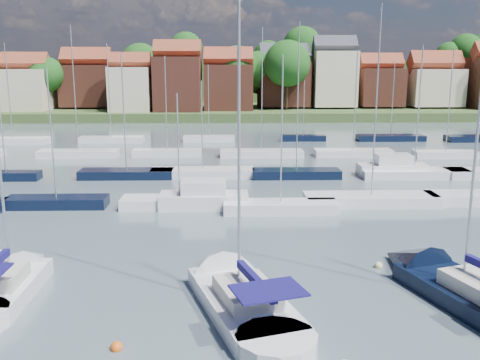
{
  "coord_description": "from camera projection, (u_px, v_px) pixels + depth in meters",
  "views": [
    {
      "loc": [
        -3.5,
        -21.09,
        11.23
      ],
      "look_at": [
        -2.61,
        14.0,
        3.57
      ],
      "focal_mm": 40.0,
      "sensor_mm": 36.0,
      "label": 1
    }
  ],
  "objects": [
    {
      "name": "ground",
      "position": [
        257.0,
        162.0,
        62.15
      ],
      "size": [
        260.0,
        260.0,
        0.0
      ],
      "primitive_type": "plane",
      "color": "#4A5D64",
      "rests_on": "ground"
    },
    {
      "name": "sailboat_left",
      "position": [
        15.0,
        282.0,
        27.19
      ],
      "size": [
        2.62,
        9.68,
        13.23
      ],
      "rotation": [
        0.0,
        0.0,
        1.58
      ],
      "color": "silver",
      "rests_on": "ground"
    },
    {
      "name": "sailboat_centre",
      "position": [
        232.0,
        291.0,
        26.18
      ],
      "size": [
        6.92,
        12.95,
        16.98
      ],
      "rotation": [
        0.0,
        0.0,
        1.88
      ],
      "color": "silver",
      "rests_on": "ground"
    },
    {
      "name": "sailboat_navy",
      "position": [
        447.0,
        285.0,
        26.88
      ],
      "size": [
        6.91,
        12.73,
        17.03
      ],
      "rotation": [
        0.0,
        0.0,
        1.89
      ],
      "color": "black",
      "rests_on": "ground"
    },
    {
      "name": "buoy_c",
      "position": [
        117.0,
        350.0,
        21.44
      ],
      "size": [
        0.5,
        0.5,
        0.5
      ],
      "primitive_type": "sphere",
      "color": "#D85914",
      "rests_on": "ground"
    },
    {
      "name": "buoy_e",
      "position": [
        378.0,
        267.0,
        30.08
      ],
      "size": [
        0.46,
        0.46,
        0.46
      ],
      "primitive_type": "sphere",
      "color": "beige",
      "rests_on": "ground"
    },
    {
      "name": "marina_field",
      "position": [
        277.0,
        166.0,
        57.36
      ],
      "size": [
        79.62,
        41.41,
        15.93
      ],
      "color": "silver",
      "rests_on": "ground"
    },
    {
      "name": "far_shore_town",
      "position": [
        246.0,
        88.0,
        151.73
      ],
      "size": [
        212.46,
        90.0,
        22.27
      ],
      "color": "#354B25",
      "rests_on": "ground"
    }
  ]
}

